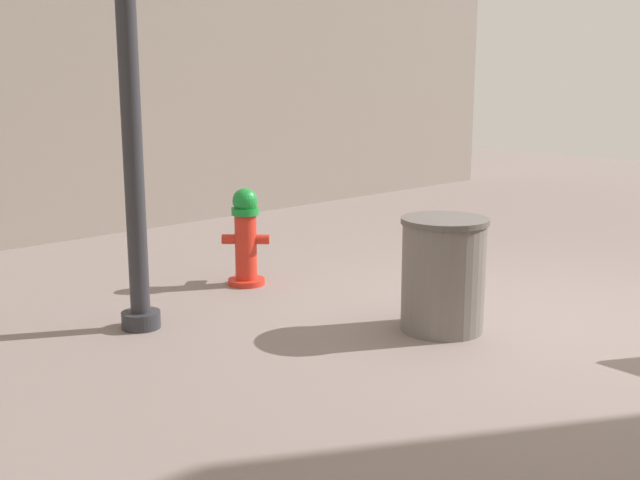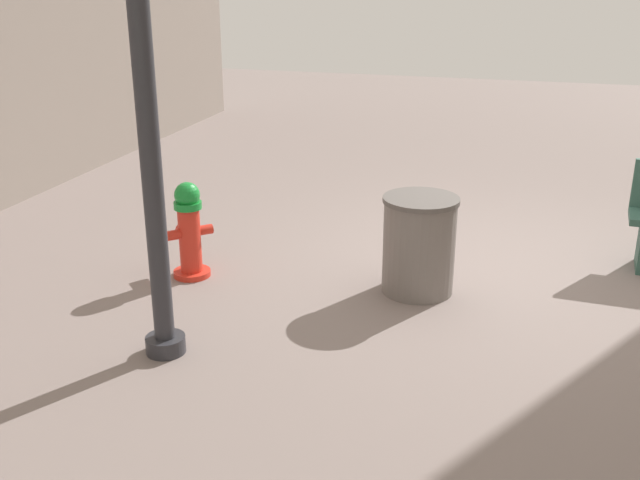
# 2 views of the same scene
# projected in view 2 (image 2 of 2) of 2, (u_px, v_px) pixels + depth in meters

# --- Properties ---
(ground_plane) EXTENTS (23.40, 23.40, 0.00)m
(ground_plane) POSITION_uv_depth(u_px,v_px,m) (489.00, 266.00, 6.77)
(ground_plane) COLOR gray
(fire_hydrant) EXTENTS (0.37, 0.37, 0.85)m
(fire_hydrant) POSITION_uv_depth(u_px,v_px,m) (189.00, 230.00, 6.42)
(fire_hydrant) COLOR red
(fire_hydrant) RESTS_ON ground_plane
(trash_bin) EXTENTS (0.62, 0.62, 0.82)m
(trash_bin) POSITION_uv_depth(u_px,v_px,m) (419.00, 245.00, 6.12)
(trash_bin) COLOR slate
(trash_bin) RESTS_ON ground_plane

